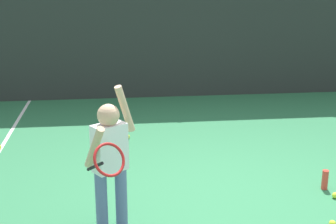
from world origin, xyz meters
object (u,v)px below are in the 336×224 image
Objects in this scene: tennis_player at (110,156)px; water_bottle at (325,180)px; tennis_ball_5 at (127,137)px; tennis_ball_4 at (335,195)px; tennis_ball_7 at (332,224)px.

tennis_player is 2.47m from water_bottle.
tennis_ball_5 is (-2.11, 1.85, -0.08)m from water_bottle.
tennis_player is at bearing -171.47° from tennis_ball_4.
water_bottle reaches higher than tennis_ball_7.
tennis_ball_4 is at bearing -25.84° from tennis_player.
tennis_ball_7 is at bearing -116.97° from tennis_ball_4.
tennis_player is 2.54m from tennis_ball_5.
tennis_ball_7 is (-0.26, -0.78, -0.08)m from water_bottle.
tennis_ball_4 is at bearing -44.35° from tennis_ball_5.
tennis_ball_7 is at bearing -55.02° from tennis_ball_5.
tennis_player is 6.14× the size of water_bottle.
tennis_player is 20.46× the size of tennis_ball_5.
water_bottle reaches higher than tennis_ball_4.
tennis_ball_7 is at bearing -108.46° from water_bottle.
water_bottle is (2.32, 0.58, -0.62)m from tennis_player.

